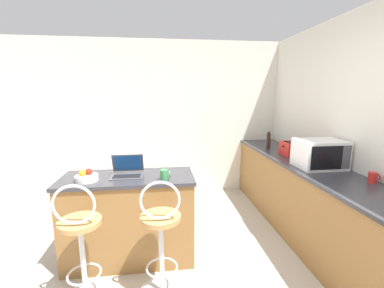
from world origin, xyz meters
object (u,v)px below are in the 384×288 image
at_px(laptop, 127,170).
at_px(microwave, 320,154).
at_px(mug_red, 373,178).
at_px(fruit_bowl, 86,177).
at_px(pepper_mill, 268,140).
at_px(bar_stool_far, 161,241).
at_px(mug_green, 165,175).
at_px(mug_blue, 293,146).
at_px(bar_stool_near, 81,247).
at_px(toaster, 290,149).

relative_size(laptop, microwave, 0.64).
relative_size(laptop, mug_red, 3.10).
relative_size(microwave, fruit_bowl, 2.32).
bearing_deg(pepper_mill, laptop, -151.04).
distance_m(bar_stool_far, mug_green, 0.60).
bearing_deg(laptop, microwave, 0.78).
height_order(bar_stool_far, microwave, microwave).
bearing_deg(mug_red, mug_blue, 89.21).
xyz_separation_m(bar_stool_near, mug_green, (0.69, 0.40, 0.45)).
bearing_deg(laptop, bar_stool_far, -61.21).
relative_size(bar_stool_far, toaster, 3.82).
height_order(toaster, fruit_bowl, toaster).
distance_m(bar_stool_far, mug_blue, 2.57).
bearing_deg(mug_red, toaster, 101.29).
distance_m(microwave, pepper_mill, 1.07).
xyz_separation_m(fruit_bowl, mug_blue, (2.68, 1.10, 0.01)).
bearing_deg(bar_stool_far, laptop, 118.79).
bearing_deg(mug_green, mug_blue, 31.17).
distance_m(bar_stool_far, toaster, 2.17).
xyz_separation_m(bar_stool_near, laptop, (0.32, 0.59, 0.45)).
height_order(mug_blue, mug_red, mug_red).
bearing_deg(microwave, mug_green, -172.58).
distance_m(bar_stool_near, microwave, 2.56).
bearing_deg(bar_stool_far, toaster, 34.64).
distance_m(bar_stool_near, pepper_mill, 2.88).
bearing_deg(bar_stool_far, microwave, 19.29).
bearing_deg(bar_stool_near, mug_red, 1.71).
height_order(pepper_mill, mug_green, pepper_mill).
height_order(toaster, mug_green, toaster).
height_order(bar_stool_near, microwave, microwave).
bearing_deg(fruit_bowl, pepper_mill, 27.48).
height_order(laptop, microwave, microwave).
bearing_deg(bar_stool_far, mug_red, 2.26).
relative_size(bar_stool_near, toaster, 3.82).
relative_size(bar_stool_far, laptop, 3.39).
height_order(pepper_mill, mug_red, pepper_mill).
bearing_deg(mug_blue, microwave, -102.25).
height_order(laptop, pepper_mill, pepper_mill).
height_order(fruit_bowl, mug_red, fruit_bowl).
relative_size(fruit_bowl, pepper_mill, 0.82).
height_order(microwave, pepper_mill, microwave).
bearing_deg(bar_stool_near, microwave, 14.42).
relative_size(laptop, mug_green, 3.05).
distance_m(microwave, mug_green, 1.75).
relative_size(fruit_bowl, mug_red, 2.09).
bearing_deg(toaster, bar_stool_far, -145.36).
distance_m(bar_stool_near, mug_blue, 3.09).
relative_size(bar_stool_near, microwave, 2.16).
bearing_deg(toaster, mug_green, -154.58).
height_order(bar_stool_near, mug_blue, bar_stool_near).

